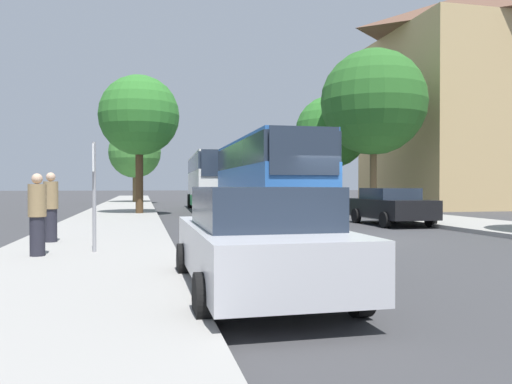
# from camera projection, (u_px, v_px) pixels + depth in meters

# --- Properties ---
(ground_plane) EXTENTS (300.00, 300.00, 0.00)m
(ground_plane) POSITION_uv_depth(u_px,v_px,m) (335.00, 238.00, 15.26)
(ground_plane) COLOR #38383A
(ground_plane) RESTS_ON ground
(sidewalk_left) EXTENTS (4.00, 120.00, 0.15)m
(sidewalk_left) POSITION_uv_depth(u_px,v_px,m) (96.00, 241.00, 13.70)
(sidewalk_left) COLOR gray
(sidewalk_left) RESTS_ON ground_plane
(building_right_background) EXTENTS (14.01, 11.58, 16.09)m
(building_right_background) POSITION_uv_depth(u_px,v_px,m) (479.00, 99.00, 37.08)
(building_right_background) COLOR tan
(building_right_background) RESTS_ON ground_plane
(bus_front) EXTENTS (2.80, 10.47, 3.39)m
(bus_front) POSITION_uv_depth(u_px,v_px,m) (265.00, 180.00, 19.82)
(bus_front) COLOR silver
(bus_front) RESTS_ON ground_plane
(bus_middle) EXTENTS (3.18, 11.75, 3.57)m
(bus_middle) POSITION_uv_depth(u_px,v_px,m) (212.00, 181.00, 32.48)
(bus_middle) COLOR #238942
(bus_middle) RESTS_ON ground_plane
(parked_car_left_curb) EXTENTS (2.13, 4.66, 1.59)m
(parked_car_left_curb) POSITION_uv_depth(u_px,v_px,m) (258.00, 240.00, 7.25)
(parked_car_left_curb) COLOR #B7B7BC
(parked_car_left_curb) RESTS_ON ground_plane
(parked_car_right_near) EXTENTS (2.14, 4.24, 1.50)m
(parked_car_right_near) POSITION_uv_depth(u_px,v_px,m) (391.00, 206.00, 20.28)
(parked_car_right_near) COLOR black
(parked_car_right_near) RESTS_ON ground_plane
(bus_stop_sign) EXTENTS (0.08, 0.45, 2.41)m
(bus_stop_sign) POSITION_uv_depth(u_px,v_px,m) (94.00, 184.00, 10.91)
(bus_stop_sign) COLOR gray
(bus_stop_sign) RESTS_ON sidewalk_left
(pedestrian_waiting_near) EXTENTS (0.36, 0.36, 1.79)m
(pedestrian_waiting_near) POSITION_uv_depth(u_px,v_px,m) (51.00, 207.00, 12.84)
(pedestrian_waiting_near) COLOR #23232D
(pedestrian_waiting_near) RESTS_ON sidewalk_left
(pedestrian_waiting_far) EXTENTS (0.36, 0.36, 1.71)m
(pedestrian_waiting_far) POSITION_uv_depth(u_px,v_px,m) (37.00, 214.00, 10.30)
(pedestrian_waiting_far) COLOR #23232D
(pedestrian_waiting_far) RESTS_ON sidewalk_left
(tree_left_near) EXTENTS (4.58, 4.58, 6.73)m
(tree_left_near) POSITION_uv_depth(u_px,v_px,m) (135.00, 152.00, 44.33)
(tree_left_near) COLOR brown
(tree_left_near) RESTS_ON sidewalk_left
(tree_left_far) EXTENTS (4.21, 4.21, 7.27)m
(tree_left_far) POSITION_uv_depth(u_px,v_px,m) (139.00, 116.00, 26.26)
(tree_left_far) COLOR #47331E
(tree_left_far) RESTS_ON sidewalk_left
(tree_right_near) EXTENTS (6.24, 6.24, 9.52)m
(tree_right_near) POSITION_uv_depth(u_px,v_px,m) (373.00, 102.00, 29.50)
(tree_right_near) COLOR brown
(tree_right_near) RESTS_ON sidewalk_right
(tree_right_mid) EXTENTS (4.86, 4.86, 7.50)m
(tree_right_mid) POSITION_uv_depth(u_px,v_px,m) (332.00, 132.00, 33.50)
(tree_right_mid) COLOR #47331E
(tree_right_mid) RESTS_ON sidewalk_right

